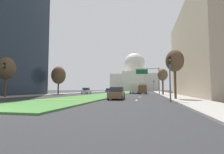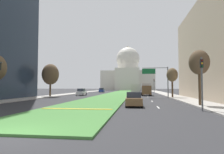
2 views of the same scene
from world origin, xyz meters
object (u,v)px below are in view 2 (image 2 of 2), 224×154
(sedan_midblock, at_px, (81,92))
(street_tree_left_mid, at_px, (50,74))
(sedan_distant, at_px, (144,91))
(traffic_light_near_right, at_px, (202,77))
(traffic_light_far_right, at_px, (154,84))
(overhead_guide_sign, at_px, (158,76))
(box_truck_delivery, at_px, (146,89))
(city_bus, at_px, (136,89))
(street_tree_right_near, at_px, (199,63))
(sedan_lead_stopped, at_px, (134,99))
(street_tree_right_mid, at_px, (172,75))
(sedan_far_horizon, at_px, (102,90))
(capitol_building, at_px, (128,73))

(sedan_midblock, bearing_deg, street_tree_left_mid, -123.95)
(sedan_distant, bearing_deg, traffic_light_near_right, -84.43)
(traffic_light_far_right, distance_m, overhead_guide_sign, 30.76)
(box_truck_delivery, relative_size, city_bus, 0.58)
(street_tree_right_near, height_order, city_bus, street_tree_right_near)
(traffic_light_near_right, height_order, city_bus, traffic_light_near_right)
(city_bus, bearing_deg, overhead_guide_sign, -73.55)
(overhead_guide_sign, xyz_separation_m, sedan_lead_stopped, (-4.82, -18.04, -3.84))
(overhead_guide_sign, bearing_deg, street_tree_right_mid, -5.93)
(box_truck_delivery, bearing_deg, traffic_light_far_right, 79.33)
(traffic_light_far_right, height_order, street_tree_left_mid, street_tree_left_mid)
(sedan_distant, relative_size, sedan_far_horizon, 1.00)
(street_tree_right_mid, distance_m, sedan_lead_stopped, 19.71)
(street_tree_right_near, distance_m, sedan_midblock, 33.64)
(box_truck_delivery, bearing_deg, sedan_lead_stopped, -95.62)
(overhead_guide_sign, height_order, sedan_far_horizon, overhead_guide_sign)
(overhead_guide_sign, distance_m, sedan_midblock, 20.84)
(sedan_far_horizon, height_order, city_bus, city_bus)
(street_tree_right_near, bearing_deg, overhead_guide_sign, 100.03)
(sedan_lead_stopped, height_order, box_truck_delivery, box_truck_delivery)
(traffic_light_far_right, distance_m, street_tree_right_near, 47.95)
(traffic_light_near_right, height_order, sedan_distant, traffic_light_near_right)
(sedan_midblock, relative_size, city_bus, 0.39)
(sedan_lead_stopped, distance_m, sedan_distant, 37.10)
(sedan_lead_stopped, bearing_deg, sedan_midblock, 118.52)
(traffic_light_near_right, bearing_deg, sedan_lead_stopped, 149.15)
(overhead_guide_sign, height_order, city_bus, overhead_guide_sign)
(city_bus, bearing_deg, traffic_light_far_right, 65.23)
(street_tree_right_near, relative_size, sedan_lead_stopped, 1.54)
(street_tree_right_mid, bearing_deg, street_tree_left_mid, 178.66)
(capitol_building, relative_size, overhead_guide_sign, 5.25)
(overhead_guide_sign, xyz_separation_m, box_truck_delivery, (-2.03, 10.30, -2.96))
(traffic_light_far_right, xyz_separation_m, street_tree_right_near, (1.24, -47.90, 1.90))
(capitol_building, height_order, street_tree_right_near, capitol_building)
(street_tree_right_mid, distance_m, city_bus, 18.52)
(overhead_guide_sign, distance_m, sedan_distant, 19.47)
(capitol_building, height_order, sedan_lead_stopped, capitol_building)
(street_tree_left_mid, relative_size, city_bus, 0.68)
(street_tree_right_near, height_order, sedan_lead_stopped, street_tree_right_near)
(capitol_building, bearing_deg, street_tree_right_mid, -81.44)
(street_tree_left_mid, bearing_deg, overhead_guide_sign, -0.79)
(street_tree_left_mid, bearing_deg, street_tree_right_near, -32.98)
(traffic_light_near_right, relative_size, overhead_guide_sign, 0.80)
(street_tree_right_mid, xyz_separation_m, sedan_lead_stopped, (-7.65, -17.75, -3.89))
(street_tree_left_mid, xyz_separation_m, street_tree_right_mid, (26.83, -0.63, -0.42))
(box_truck_delivery, xyz_separation_m, city_bus, (-2.79, 6.02, 0.09))
(capitol_building, bearing_deg, sedan_lead_stopped, -86.99)
(traffic_light_near_right, relative_size, traffic_light_far_right, 1.00)
(sedan_far_horizon, bearing_deg, traffic_light_far_right, -14.79)
(capitol_building, relative_size, sedan_far_horizon, 8.08)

